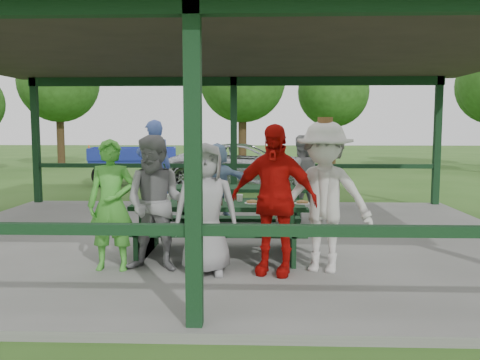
{
  "coord_description": "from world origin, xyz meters",
  "views": [
    {
      "loc": [
        0.58,
        -8.33,
        1.93
      ],
      "look_at": [
        0.29,
        -0.3,
        1.09
      ],
      "focal_mm": 38.0,
      "sensor_mm": 36.0,
      "label": 1
    }
  ],
  "objects_px": {
    "contestant_red": "(273,199)",
    "contestant_grey_mid": "(206,209)",
    "contestant_green": "(112,205)",
    "spectator_lblue": "(218,181)",
    "contestant_grey_left": "(157,203)",
    "spectator_grey": "(300,177)",
    "picnic_table_near": "(218,223)",
    "picnic_table_far": "(240,202)",
    "spectator_blue": "(154,167)",
    "farm_trailer": "(134,165)",
    "contestant_white_fedora": "(324,197)",
    "pickup_truck": "(246,166)"
  },
  "relations": [
    {
      "from": "contestant_red",
      "to": "contestant_grey_mid",
      "type": "bearing_deg",
      "value": -159.72
    },
    {
      "from": "contestant_green",
      "to": "spectator_lblue",
      "type": "height_order",
      "value": "contestant_green"
    },
    {
      "from": "contestant_grey_left",
      "to": "spectator_grey",
      "type": "distance_m",
      "value": 4.36
    },
    {
      "from": "picnic_table_near",
      "to": "picnic_table_far",
      "type": "height_order",
      "value": "same"
    },
    {
      "from": "contestant_red",
      "to": "spectator_blue",
      "type": "distance_m",
      "value": 4.87
    },
    {
      "from": "picnic_table_near",
      "to": "spectator_lblue",
      "type": "xyz_separation_m",
      "value": [
        -0.25,
        2.99,
        0.29
      ]
    },
    {
      "from": "contestant_grey_mid",
      "to": "spectator_lblue",
      "type": "bearing_deg",
      "value": 86.06
    },
    {
      "from": "contestant_grey_mid",
      "to": "spectator_blue",
      "type": "bearing_deg",
      "value": 103.15
    },
    {
      "from": "spectator_grey",
      "to": "contestant_green",
      "type": "bearing_deg",
      "value": 44.49
    },
    {
      "from": "farm_trailer",
      "to": "spectator_blue",
      "type": "bearing_deg",
      "value": -81.77
    },
    {
      "from": "picnic_table_near",
      "to": "contestant_white_fedora",
      "type": "distance_m",
      "value": 1.66
    },
    {
      "from": "picnic_table_far",
      "to": "pickup_truck",
      "type": "bearing_deg",
      "value": 90.47
    },
    {
      "from": "spectator_blue",
      "to": "spectator_grey",
      "type": "height_order",
      "value": "spectator_blue"
    },
    {
      "from": "pickup_truck",
      "to": "farm_trailer",
      "type": "height_order",
      "value": "pickup_truck"
    },
    {
      "from": "picnic_table_far",
      "to": "picnic_table_near",
      "type": "bearing_deg",
      "value": -96.68
    },
    {
      "from": "picnic_table_near",
      "to": "picnic_table_far",
      "type": "distance_m",
      "value": 2.01
    },
    {
      "from": "contestant_green",
      "to": "spectator_grey",
      "type": "bearing_deg",
      "value": 53.63
    },
    {
      "from": "contestant_grey_left",
      "to": "contestant_white_fedora",
      "type": "xyz_separation_m",
      "value": [
        2.12,
        0.05,
        0.09
      ]
    },
    {
      "from": "contestant_grey_left",
      "to": "farm_trailer",
      "type": "distance_m",
      "value": 10.98
    },
    {
      "from": "spectator_blue",
      "to": "spectator_lblue",
      "type": "bearing_deg",
      "value": 148.95
    },
    {
      "from": "picnic_table_near",
      "to": "picnic_table_far",
      "type": "xyz_separation_m",
      "value": [
        0.23,
        2.0,
        -0.0
      ]
    },
    {
      "from": "contestant_red",
      "to": "pickup_truck",
      "type": "bearing_deg",
      "value": 109.98
    },
    {
      "from": "contestant_grey_mid",
      "to": "contestant_white_fedora",
      "type": "height_order",
      "value": "contestant_white_fedora"
    },
    {
      "from": "contestant_grey_mid",
      "to": "pickup_truck",
      "type": "height_order",
      "value": "contestant_grey_mid"
    },
    {
      "from": "contestant_grey_left",
      "to": "spectator_blue",
      "type": "relative_size",
      "value": 0.87
    },
    {
      "from": "contestant_grey_left",
      "to": "spectator_grey",
      "type": "height_order",
      "value": "contestant_grey_left"
    },
    {
      "from": "spectator_lblue",
      "to": "farm_trailer",
      "type": "height_order",
      "value": "spectator_lblue"
    },
    {
      "from": "contestant_grey_left",
      "to": "contestant_red",
      "type": "bearing_deg",
      "value": 2.77
    },
    {
      "from": "spectator_lblue",
      "to": "farm_trailer",
      "type": "distance_m",
      "value": 7.58
    },
    {
      "from": "contestant_red",
      "to": "picnic_table_near",
      "type": "bearing_deg",
      "value": 147.09
    },
    {
      "from": "pickup_truck",
      "to": "picnic_table_near",
      "type": "bearing_deg",
      "value": -176.58
    },
    {
      "from": "contestant_white_fedora",
      "to": "spectator_blue",
      "type": "bearing_deg",
      "value": 143.16
    },
    {
      "from": "contestant_grey_left",
      "to": "farm_trailer",
      "type": "xyz_separation_m",
      "value": [
        -2.9,
        10.58,
        -0.3
      ]
    },
    {
      "from": "contestant_white_fedora",
      "to": "pickup_truck",
      "type": "bearing_deg",
      "value": 114.22
    },
    {
      "from": "contestant_grey_mid",
      "to": "contestant_red",
      "type": "bearing_deg",
      "value": -2.73
    },
    {
      "from": "picnic_table_near",
      "to": "farm_trailer",
      "type": "height_order",
      "value": "farm_trailer"
    },
    {
      "from": "contestant_grey_mid",
      "to": "farm_trailer",
      "type": "height_order",
      "value": "contestant_grey_mid"
    },
    {
      "from": "picnic_table_near",
      "to": "pickup_truck",
      "type": "distance_m",
      "value": 9.0
    },
    {
      "from": "contestant_grey_left",
      "to": "spectator_blue",
      "type": "height_order",
      "value": "spectator_blue"
    },
    {
      "from": "contestant_green",
      "to": "picnic_table_near",
      "type": "bearing_deg",
      "value": 30.49
    },
    {
      "from": "picnic_table_near",
      "to": "contestant_white_fedora",
      "type": "xyz_separation_m",
      "value": [
        1.4,
        -0.76,
        0.48
      ]
    },
    {
      "from": "spectator_blue",
      "to": "farm_trailer",
      "type": "relative_size",
      "value": 0.51
    },
    {
      "from": "contestant_grey_mid",
      "to": "contestant_red",
      "type": "height_order",
      "value": "contestant_red"
    },
    {
      "from": "contestant_white_fedora",
      "to": "pickup_truck",
      "type": "height_order",
      "value": "contestant_white_fedora"
    },
    {
      "from": "picnic_table_far",
      "to": "contestant_green",
      "type": "height_order",
      "value": "contestant_green"
    },
    {
      "from": "contestant_grey_mid",
      "to": "contestant_red",
      "type": "distance_m",
      "value": 0.85
    },
    {
      "from": "contestant_grey_left",
      "to": "farm_trailer",
      "type": "relative_size",
      "value": 0.45
    },
    {
      "from": "contestant_white_fedora",
      "to": "contestant_grey_left",
      "type": "bearing_deg",
      "value": -161.51
    },
    {
      "from": "contestant_grey_mid",
      "to": "pickup_truck",
      "type": "distance_m",
      "value": 9.94
    },
    {
      "from": "picnic_table_near",
      "to": "contestant_grey_left",
      "type": "height_order",
      "value": "contestant_grey_left"
    }
  ]
}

